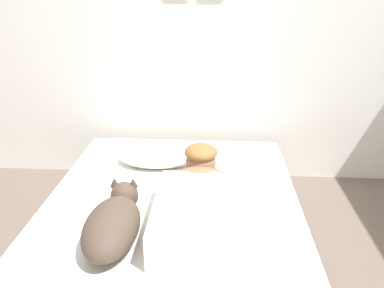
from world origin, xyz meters
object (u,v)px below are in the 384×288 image
at_px(coffee_cup, 197,169).
at_px(pillow, 156,156).
at_px(bed, 172,231).
at_px(dog, 114,223).
at_px(cell_phone, 182,199).
at_px(person_lying, 198,199).

bearing_deg(coffee_cup, pillow, 154.20).
height_order(pillow, coffee_cup, pillow).
relative_size(bed, dog, 3.48).
bearing_deg(coffee_cup, cell_phone, -101.87).
bearing_deg(dog, bed, 55.89).
height_order(person_lying, dog, person_lying).
bearing_deg(pillow, dog, -95.00).
xyz_separation_m(bed, dog, (-0.24, -0.35, 0.29)).
distance_m(bed, person_lying, 0.35).
bearing_deg(person_lying, cell_phone, 121.08).
bearing_deg(coffee_cup, person_lying, -86.47).
bearing_deg(person_lying, pillow, 116.46).
height_order(bed, cell_phone, cell_phone).
xyz_separation_m(coffee_cup, cell_phone, (-0.07, -0.33, -0.03)).
bearing_deg(bed, pillow, 107.10).
bearing_deg(dog, pillow, 85.00).
relative_size(bed, cell_phone, 14.27).
distance_m(pillow, person_lying, 0.72).
relative_size(bed, person_lying, 2.17).
bearing_deg(dog, coffee_cup, 63.69).
relative_size(person_lying, cell_phone, 6.57).
height_order(coffee_cup, cell_phone, coffee_cup).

